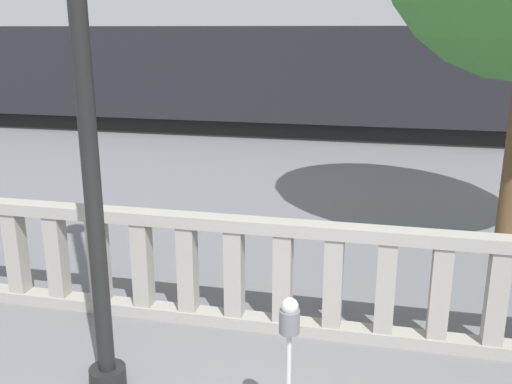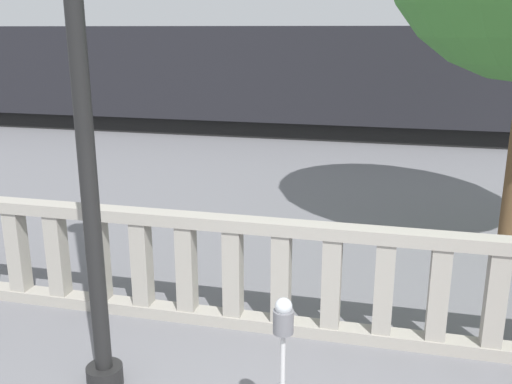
{
  "view_description": "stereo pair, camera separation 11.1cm",
  "coord_description": "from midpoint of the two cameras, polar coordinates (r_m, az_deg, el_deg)",
  "views": [
    {
      "loc": [
        0.72,
        -2.83,
        3.31
      ],
      "look_at": [
        -0.81,
        3.91,
        1.33
      ],
      "focal_mm": 40.0,
      "sensor_mm": 36.0,
      "label": 1
    },
    {
      "loc": [
        0.83,
        -2.81,
        3.31
      ],
      "look_at": [
        -0.81,
        3.91,
        1.33
      ],
      "focal_mm": 40.0,
      "sensor_mm": 36.0,
      "label": 2
    }
  ],
  "objects": [
    {
      "name": "train_far",
      "position": [
        32.1,
        2.93,
        13.28
      ],
      "size": [
        24.16,
        3.11,
        4.03
      ],
      "color": "black",
      "rests_on": "ground"
    },
    {
      "name": "parking_meter",
      "position": [
        4.55,
        2.63,
        -13.64
      ],
      "size": [
        0.16,
        0.16,
        1.34
      ],
      "color": "silver",
      "rests_on": "ground"
    },
    {
      "name": "train_near",
      "position": [
        19.48,
        -5.89,
        11.44
      ],
      "size": [
        21.76,
        2.98,
        4.0
      ],
      "color": "black",
      "rests_on": "ground"
    },
    {
      "name": "balustrade",
      "position": [
        6.37,
        4.69,
        -8.72
      ],
      "size": [
        16.1,
        0.24,
        1.31
      ],
      "color": "#9E998E",
      "rests_on": "ground"
    }
  ]
}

